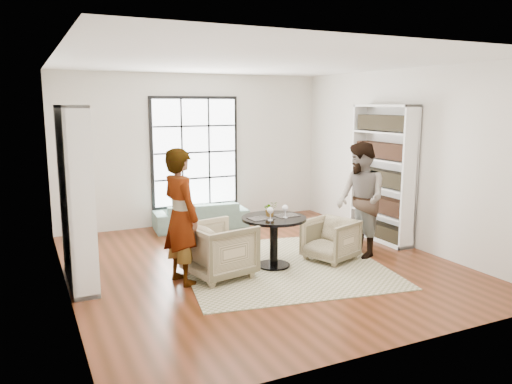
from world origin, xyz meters
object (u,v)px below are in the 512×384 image
armchair_right (330,240)px  person_left (181,217)px  person_right (361,200)px  wine_glass_right (285,209)px  armchair_left (220,250)px  wine_glass_left (270,211)px  flower_centerpiece (270,209)px  sofa (201,215)px  pedestal_table (274,231)px

armchair_right → person_left: 2.45m
person_right → wine_glass_right: person_right is taller
armchair_left → wine_glass_left: 0.91m
armchair_left → flower_centerpiece: flower_centerpiece is taller
wine_glass_right → person_right: bearing=1.1°
wine_glass_left → flower_centerpiece: flower_centerpiece is taller
armchair_right → wine_glass_right: wine_glass_right is taller
sofa → person_left: person_left is taller
armchair_left → wine_glass_right: 1.14m
wine_glass_right → armchair_right: bearing=1.8°
sofa → person_left: (-1.22, -2.73, 0.66)m
person_right → armchair_right: bearing=-81.1°
person_right → wine_glass_left: bearing=-78.4°
wine_glass_left → pedestal_table: bearing=48.2°
armchair_left → person_right: person_right is taller
armchair_left → flower_centerpiece: 0.98m
person_right → wine_glass_right: 1.37m
pedestal_table → person_right: 1.55m
armchair_left → flower_centerpiece: size_ratio=3.75×
pedestal_table → armchair_right: pedestal_table is taller
armchair_left → person_left: 0.77m
armchair_left → person_right: bearing=-102.7°
wine_glass_right → sofa: bearing=97.1°
wine_glass_left → flower_centerpiece: size_ratio=0.85×
pedestal_table → wine_glass_right: wine_glass_right is taller
pedestal_table → wine_glass_right: bearing=-37.6°
wine_glass_right → person_left: bearing=177.7°
sofa → armchair_right: (1.17, -2.76, 0.06)m
armchair_right → flower_centerpiece: size_ratio=3.13×
armchair_left → person_right: size_ratio=0.47×
armchair_left → wine_glass_right: (1.01, -0.06, 0.51)m
pedestal_table → person_left: person_left is taller
armchair_right → person_right: size_ratio=0.39×
person_right → wine_glass_right: bearing=-80.1°
sofa → wine_glass_left: wine_glass_left is taller
wine_glass_left → armchair_right: bearing=4.1°
pedestal_table → wine_glass_right: size_ratio=4.99×
sofa → armchair_right: bearing=118.4°
person_right → wine_glass_left: (-1.64, -0.08, -0.01)m
person_left → wine_glass_left: size_ratio=9.46×
person_right → sofa: bearing=-139.3°
person_left → person_right: bearing=-104.8°
person_left → flower_centerpiece: size_ratio=8.06×
person_right → wine_glass_left: person_right is taller
person_left → person_right: (2.93, -0.04, -0.01)m
armchair_left → wine_glass_left: bearing=-110.7°
person_right → wine_glass_left: size_ratio=9.38×
pedestal_table → armchair_left: size_ratio=1.12×
pedestal_table → person_right: person_right is taller
armchair_right → flower_centerpiece: flower_centerpiece is taller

